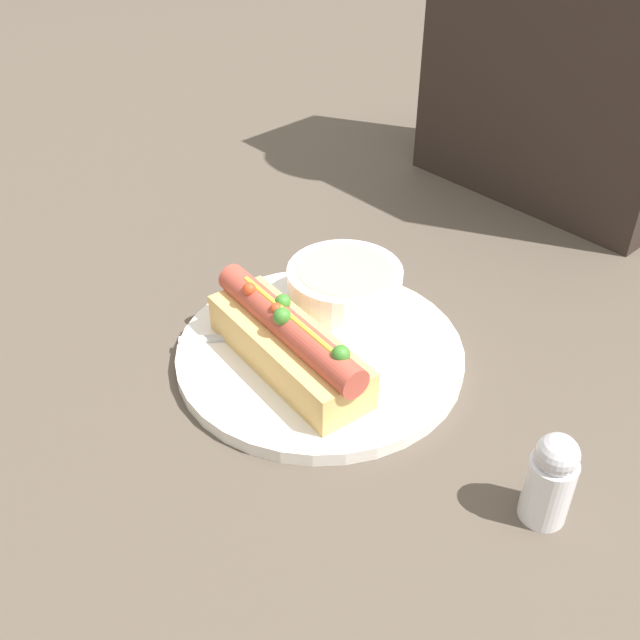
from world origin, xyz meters
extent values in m
plane|color=#4C4238|center=(0.00, 0.00, 0.00)|extent=(4.00, 4.00, 0.00)
cylinder|color=white|center=(0.00, 0.00, 0.01)|extent=(0.27, 0.27, 0.01)
cube|color=#DBAD60|center=(0.00, -0.04, 0.03)|extent=(0.18, 0.08, 0.04)
cylinder|color=#B24738|center=(0.00, -0.04, 0.06)|extent=(0.19, 0.05, 0.03)
sphere|color=#387A28|center=(0.00, -0.04, 0.07)|extent=(0.02, 0.02, 0.02)
sphere|color=#C63F1E|center=(-0.01, -0.04, 0.07)|extent=(0.01, 0.01, 0.01)
sphere|color=#387A28|center=(0.07, -0.04, 0.07)|extent=(0.02, 0.02, 0.02)
sphere|color=#C63F1E|center=(-0.05, -0.04, 0.07)|extent=(0.01, 0.01, 0.01)
sphere|color=#387A28|center=(-0.02, -0.03, 0.07)|extent=(0.01, 0.01, 0.01)
cylinder|color=gold|center=(0.00, -0.04, 0.07)|extent=(0.13, 0.02, 0.01)
cylinder|color=white|center=(-0.03, 0.06, 0.04)|extent=(0.11, 0.11, 0.05)
cylinder|color=#D1C184|center=(-0.03, 0.06, 0.06)|extent=(0.09, 0.09, 0.01)
cube|color=#B7B7BC|center=(-0.06, -0.05, 0.02)|extent=(0.08, 0.10, 0.00)
ellipsoid|color=#B7B7BC|center=(-0.01, 0.02, 0.02)|extent=(0.05, 0.05, 0.01)
cylinder|color=silver|center=(0.24, 0.00, 0.03)|extent=(0.04, 0.04, 0.06)
sphere|color=silver|center=(0.24, 0.00, 0.06)|extent=(0.03, 0.03, 0.03)
cube|color=#2D231E|center=(-0.06, 0.44, 0.19)|extent=(0.32, 0.14, 0.38)
camera|label=1|loc=(0.39, -0.36, 0.45)|focal=42.00mm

